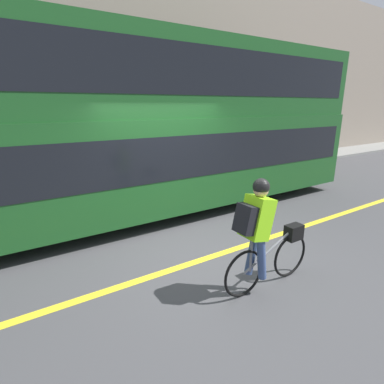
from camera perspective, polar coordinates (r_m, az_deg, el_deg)
The scene contains 8 objects.
ground_plane at distance 5.13m, azimuth 2.09°, elevation -12.30°, with size 80.00×80.00×0.00m, color #424244.
road_center_line at distance 5.08m, azimuth 2.53°, elevation -12.56°, with size 50.00×0.14×0.01m, color yellow.
sidewalk_curb at distance 9.60m, azimuth -16.11°, elevation 1.15°, with size 60.00×1.73×0.11m.
building_facade at distance 10.36m, azimuth -19.64°, elevation 22.55°, with size 60.00×0.30×7.49m.
bus at distance 6.64m, azimuth -12.49°, elevation 12.87°, with size 11.75×2.53×3.81m.
cyclist_on_bike at distance 4.05m, azimuth 13.20°, elevation -7.37°, with size 1.56×0.32×1.59m.
trash_bin at distance 11.95m, azimuth 8.55°, elevation 7.19°, with size 0.46×0.46×0.99m.
street_sign_post at distance 12.37m, azimuth 11.51°, elevation 11.10°, with size 0.36×0.09×2.31m.
Camera 1 is at (-2.60, -3.68, 2.45)m, focal length 28.00 mm.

